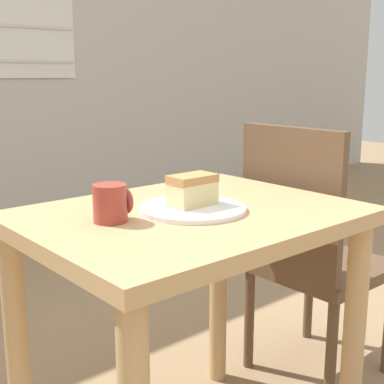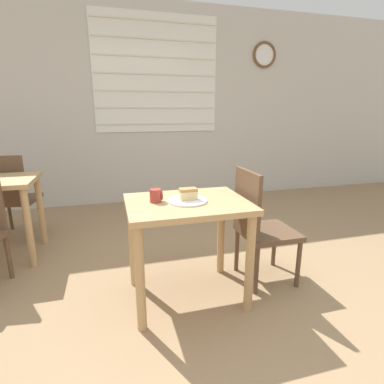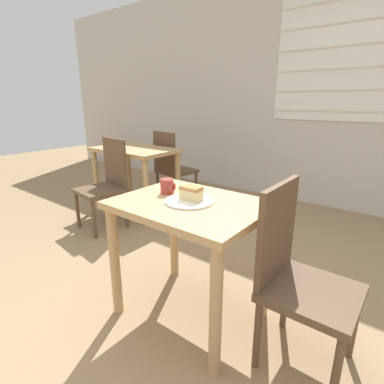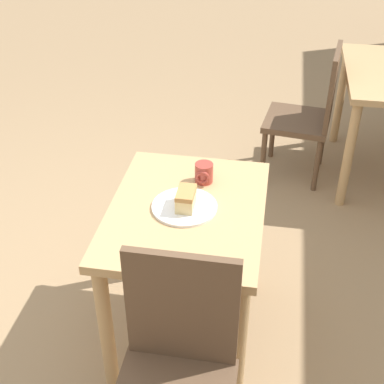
{
  "view_description": "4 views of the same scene",
  "coord_description": "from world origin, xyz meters",
  "views": [
    {
      "loc": [
        -0.85,
        -0.58,
        1.07
      ],
      "look_at": [
        0.04,
        0.45,
        0.77
      ],
      "focal_mm": 50.0,
      "sensor_mm": 36.0,
      "label": 1
    },
    {
      "loc": [
        -0.49,
        -1.49,
        1.32
      ],
      "look_at": [
        0.03,
        0.38,
        0.81
      ],
      "focal_mm": 28.0,
      "sensor_mm": 36.0,
      "label": 2
    },
    {
      "loc": [
        0.98,
        -0.83,
        1.28
      ],
      "look_at": [
        -0.01,
        0.44,
        0.78
      ],
      "focal_mm": 28.0,
      "sensor_mm": 36.0,
      "label": 3
    },
    {
      "loc": [
        1.74,
        0.73,
        2.03
      ],
      "look_at": [
        -0.01,
        0.43,
        0.81
      ],
      "focal_mm": 50.0,
      "sensor_mm": 36.0,
      "label": 4
    }
  ],
  "objects": [
    {
      "name": "dining_table_near",
      "position": [
        -0.0,
        0.41,
        0.6
      ],
      "size": [
        0.82,
        0.64,
        0.73
      ],
      "color": "tan",
      "rests_on": "ground_plane"
    },
    {
      "name": "chair_near_window",
      "position": [
        0.6,
        0.48,
        0.48
      ],
      "size": [
        0.42,
        0.42,
        0.91
      ],
      "rotation": [
        0.0,
        0.0,
        1.57
      ],
      "color": "brown",
      "rests_on": "ground_plane"
    },
    {
      "name": "plate",
      "position": [
        -0.0,
        0.4,
        0.74
      ],
      "size": [
        0.27,
        0.27,
        0.01
      ],
      "color": "white",
      "rests_on": "dining_table_near"
    },
    {
      "name": "cake_slice",
      "position": [
        0.01,
        0.41,
        0.79
      ],
      "size": [
        0.12,
        0.07,
        0.08
      ],
      "color": "#E5CC89",
      "rests_on": "plate"
    },
    {
      "name": "coffee_mug",
      "position": [
        -0.21,
        0.45,
        0.78
      ],
      "size": [
        0.09,
        0.08,
        0.09
      ],
      "color": "#9E382D",
      "rests_on": "dining_table_near"
    }
  ]
}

